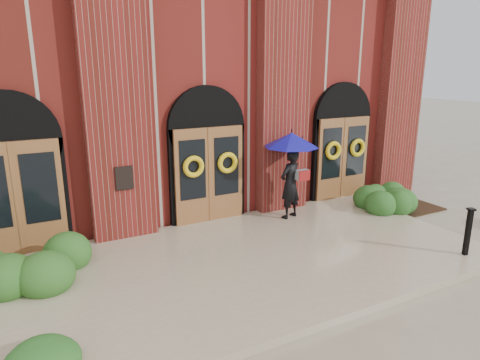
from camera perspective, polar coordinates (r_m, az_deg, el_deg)
ground at (r=9.41m, az=2.90°, el=-11.27°), size 90.00×90.00×0.00m
landing at (r=9.49m, az=2.43°, el=-10.51°), size 10.00×5.30×0.15m
church_building at (r=16.61m, az=-13.01°, el=12.34°), size 16.20×12.53×7.00m
man_with_umbrella at (r=11.38m, az=6.82°, el=2.80°), size 1.84×1.84×2.33m
metal_post at (r=10.53m, az=28.14°, el=-5.98°), size 0.18×0.18×1.07m
hedge_wall_right at (r=13.31m, az=19.75°, el=-2.50°), size 2.85×1.14×0.73m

